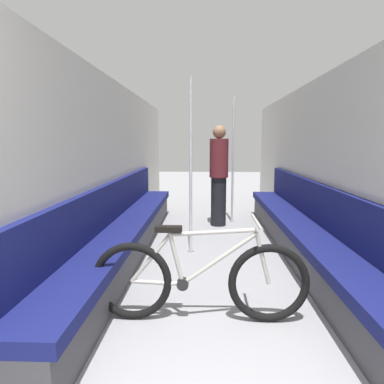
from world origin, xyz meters
The scene contains 8 objects.
wall_left centered at (-1.31, 3.18, 1.07)m, with size 0.10×9.55×2.14m, color beige.
wall_right centered at (1.31, 3.18, 1.07)m, with size 0.10×9.55×2.14m, color beige.
bench_seat_row_left centered at (-1.06, 3.39, 0.29)m, with size 0.46×4.99×0.88m.
bench_seat_row_right centered at (1.06, 3.39, 0.29)m, with size 0.46×4.99×0.88m.
bicycle centered at (-0.14, 1.90, 0.33)m, with size 1.65×0.46×0.79m.
grab_pole_near centered at (-0.28, 3.56, 1.03)m, with size 0.08×0.08×2.12m.
grab_pole_far centered at (0.36, 5.22, 1.03)m, with size 0.08×0.08×2.12m.
passenger_standing centered at (0.11, 4.94, 0.83)m, with size 0.30×0.30×1.62m.
Camera 1 is at (-0.10, -0.56, 1.36)m, focal length 32.00 mm.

